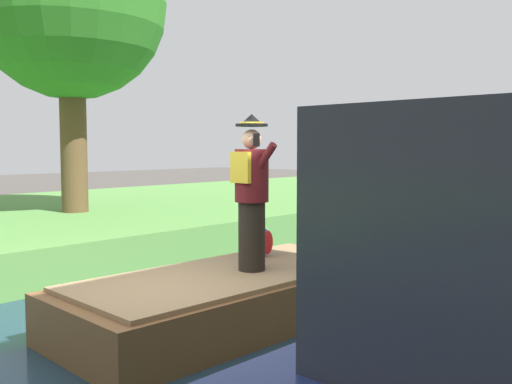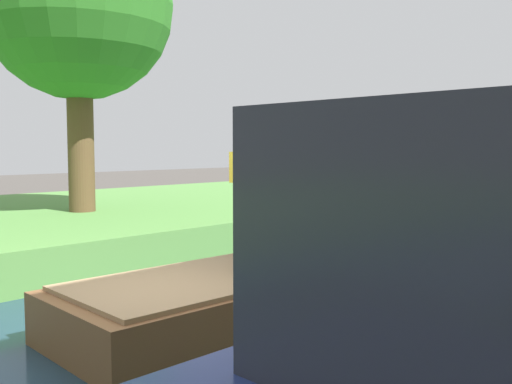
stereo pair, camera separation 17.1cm
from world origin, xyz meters
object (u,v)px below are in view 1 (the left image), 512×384
at_px(boat, 233,297).
at_px(tree_slender, 70,5).
at_px(parrot_plush, 259,238).
at_px(person_pirate, 252,193).

relative_size(boat, tree_slender, 0.65).
distance_m(boat, parrot_plush, 1.13).
relative_size(parrot_plush, tree_slender, 0.09).
xyz_separation_m(boat, tree_slender, (-6.62, 1.80, 4.81)).
relative_size(boat, person_pirate, 2.32).
height_order(boat, parrot_plush, parrot_plush).
bearing_deg(parrot_plush, boat, -66.84).
xyz_separation_m(boat, parrot_plush, (-0.39, 0.91, 0.55)).
distance_m(parrot_plush, tree_slender, 7.60).
bearing_deg(person_pirate, parrot_plush, 125.06).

